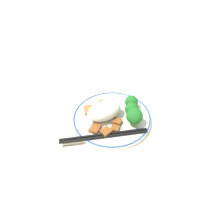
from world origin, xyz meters
TOP-DOWN VIEW (x-y plane):
  - ground_plane at (0.00, 0.00)m, footprint 3.00×3.00m
  - plate at (0.00, 0.00)m, footprint 0.24×0.24m
  - rice_mound at (-0.02, 0.01)m, footprint 0.11×0.06m
  - broccoli_back_left at (0.04, -0.06)m, footprint 0.05×0.05m
  - broccoli_back_center at (0.05, -0.02)m, footprint 0.04×0.04m
  - broccoli_back_right at (0.07, 0.01)m, footprint 0.04×0.04m
  - meat_near_front at (0.00, -0.03)m, footprint 0.03×0.03m
  - meat_near_left at (-0.02, -0.05)m, footprint 0.03×0.03m
  - meat_near_right at (-0.01, 0.06)m, footprint 0.04×0.04m
  - meat_near_back at (-0.05, 0.06)m, footprint 0.04×0.04m
  - meat_on_rice_edge at (-0.05, -0.05)m, footprint 0.03×0.03m
  - meat_mid_left at (-0.07, -0.02)m, footprint 0.04×0.04m
  - meat_mid_right at (0.01, 0.01)m, footprint 0.03×0.03m
  - chopsticks at (-0.06, -0.06)m, footprint 0.24×0.10m

SIDE VIEW (x-z plane):
  - ground_plane at x=0.00m, z-range 0.00..0.00m
  - plate at x=0.00m, z-range 0.00..0.02m
  - chopsticks at x=-0.06m, z-range 0.01..0.02m
  - meat_near_left at x=-0.02m, z-range 0.01..0.02m
  - meat_mid_left at x=-0.07m, z-range 0.01..0.02m
  - meat_near_right at x=-0.01m, z-range 0.01..0.02m
  - meat_near_back at x=-0.05m, z-range 0.01..0.02m
  - meat_mid_right at x=0.01m, z-range 0.01..0.03m
  - meat_near_front at x=0.00m, z-range 0.01..0.03m
  - meat_on_rice_edge at x=-0.05m, z-range 0.01..0.03m
  - broccoli_back_right at x=0.07m, z-range 0.02..0.06m
  - broccoli_back_center at x=0.05m, z-range 0.02..0.06m
  - rice_mound at x=-0.02m, z-range 0.01..0.07m
  - broccoli_back_left at x=0.04m, z-range 0.02..0.07m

